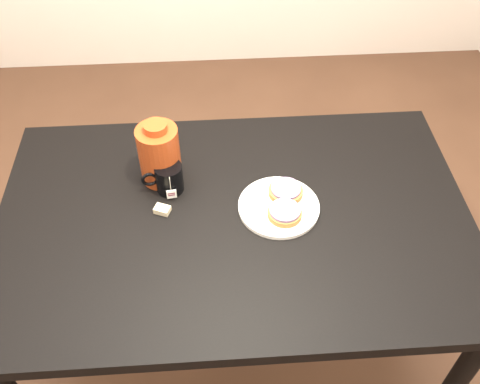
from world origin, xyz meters
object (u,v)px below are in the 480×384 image
Objects in this scene: plate at (279,206)px; bagel_package at (159,154)px; teabag_pouch at (162,210)px; bagel_back at (286,191)px; bagel_front at (285,212)px; table at (235,233)px; mug at (168,178)px.

bagel_package is (-0.35, 0.16, 0.09)m from plate.
teabag_pouch is 0.21× the size of bagel_package.
bagel_back is 0.09m from bagel_front.
bagel_front reaches higher than table.
table is 0.23m from teabag_pouch.
plate is 0.39m from bagel_package.
table is 31.11× the size of teabag_pouch.
bagel_front reaches higher than plate.
bagel_back is at bearing 61.05° from plate.
bagel_back is at bearing 22.26° from table.
plate is at bearing -24.18° from bagel_package.
bagel_front is at bearing -28.62° from bagel_package.
table is 0.16m from plate.
bagel_package is at bearing 151.38° from bagel_front.
bagel_back reaches higher than table.
plate is 2.04× the size of bagel_back.
plate is at bearing 106.31° from bagel_front.
plate is 0.06m from bagel_back.
mug is 0.10m from teabag_pouch.
mug is at bearing 147.60° from table.
bagel_back is (0.16, 0.07, 0.11)m from table.
mug is at bearing 162.42° from plate.
plate is 0.34m from mug.
bagel_back is at bearing 80.91° from bagel_front.
teabag_pouch is at bearing -109.28° from mug.
bagel_back and bagel_front have the same top height.
mug is (-0.19, 0.12, 0.13)m from table.
teabag_pouch is (-0.36, 0.05, -0.02)m from bagel_front.
bagel_package is at bearing 106.69° from mug.
mug is 2.91× the size of teabag_pouch.
mug is (-0.33, 0.10, 0.04)m from plate.
teabag_pouch reaches higher than table.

